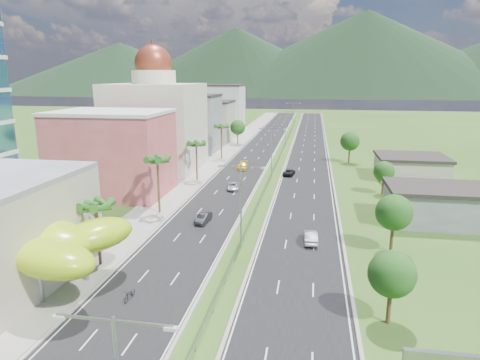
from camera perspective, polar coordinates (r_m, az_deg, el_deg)
The scene contains 33 objects.
ground at distance 47.41m, azimuth -1.94°, elevation -13.56°, with size 500.00×500.00×0.00m, color #2D5119.
road_left at distance 134.01m, azimuth 2.70°, elevation 4.36°, with size 11.00×260.00×0.04m, color black.
road_right at distance 133.03m, azimuth 9.14°, elevation 4.13°, with size 11.00×260.00×0.04m, color black.
sidewalk_left at distance 135.48m, azimuth -1.30°, elevation 4.49°, with size 7.00×260.00×0.12m, color gray.
median_guardrail at distance 115.51m, azimuth 5.29°, elevation 3.11°, with size 0.10×216.06×0.76m.
streetlight_median_b at distance 54.09m, azimuth 0.14°, elevation -2.37°, with size 6.04×0.25×11.00m.
streetlight_median_c at distance 92.87m, azimuth 4.28°, elevation 4.38°, with size 6.04×0.25×11.00m.
streetlight_median_d at distance 137.34m, azimuth 6.13°, elevation 7.35°, with size 6.04×0.25×11.00m.
streetlight_median_e at distance 182.07m, azimuth 7.08°, elevation 8.87°, with size 6.04×0.25×11.00m.
lime_canopy at distance 49.89m, azimuth -26.34°, elevation -7.37°, with size 18.00×15.00×7.40m.
pink_shophouse at distance 83.14m, azimuth -16.61°, elevation 3.27°, with size 20.00×15.00×15.00m, color #C0504E.
domed_building at distance 103.52m, azimuth -11.15°, elevation 7.69°, with size 20.00×20.00×28.70m.
midrise_grey at distance 127.13m, azimuth -6.66°, elevation 7.40°, with size 16.00×15.00×16.00m, color slate.
midrise_beige at distance 148.41m, azimuth -4.25°, elevation 7.77°, with size 16.00×15.00×13.00m, color #BDAF9B.
midrise_white at distance 170.51m, azimuth -2.38°, elevation 9.40°, with size 16.00×15.00×18.00m, color silver.
shed_near at distance 71.63m, azimuth 25.04°, elevation -3.19°, with size 15.00×10.00×5.00m, color slate.
shed_far at distance 100.49m, azimuth 21.81°, elevation 1.50°, with size 14.00×12.00×4.40m, color #BDAF9B.
palm_tree_b at distance 51.67m, azimuth -18.66°, elevation -3.52°, with size 3.60×3.60×8.10m.
palm_tree_c at distance 68.99m, azimuth -10.96°, elevation 2.40°, with size 3.60×3.60×9.60m.
palm_tree_d at distance 90.69m, azimuth -5.85°, elevation 4.63°, with size 3.60×3.60×8.60m.
palm_tree_e at distance 114.63m, azimuth -2.51°, elevation 6.96°, with size 3.60×3.60×9.40m.
leafy_tree_lfar at distance 139.32m, azimuth -0.31°, elevation 7.04°, with size 4.90×4.90×8.05m.
leafy_tree_ra at distance 40.67m, azimuth 19.60°, elevation -11.76°, with size 4.20×4.20×6.90m.
leafy_tree_rb at distance 56.70m, azimuth 19.84°, elevation -4.10°, with size 4.55×4.55×7.47m.
leafy_tree_rc at distance 84.14m, azimuth 18.65°, elevation 1.07°, with size 3.85×3.85×6.33m.
leafy_tree_rd at distance 112.80m, azimuth 14.45°, elevation 5.03°, with size 4.90×4.90×8.05m.
mountain_ridge at distance 494.40m, azimuth 15.99°, elevation 10.65°, with size 860.00×140.00×90.00m, color black, non-canonical shape.
car_dark_left at distance 65.34m, azimuth -4.89°, elevation -5.05°, with size 1.54×4.42×1.46m, color black.
car_silver_mid_left at distance 83.74m, azimuth -0.91°, elevation -0.85°, with size 2.16×4.69×1.30m, color #AFB2B7.
car_yellow_far_left at distance 102.30m, azimuth 0.38°, elevation 1.91°, with size 2.22×5.46×1.58m, color yellow.
car_silver_right at distance 58.32m, azimuth 9.39°, elevation -7.47°, with size 1.69×4.83×1.59m, color #ADB1B5.
car_dark_far_right at distance 96.58m, azimuth 6.57°, elevation 1.04°, with size 2.26×4.89×1.36m, color black.
motorcycle at distance 45.26m, azimuth -14.51°, elevation -14.38°, with size 0.66×2.17×1.39m, color black.
Camera 1 is at (8.68, -41.25, 21.70)m, focal length 32.00 mm.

